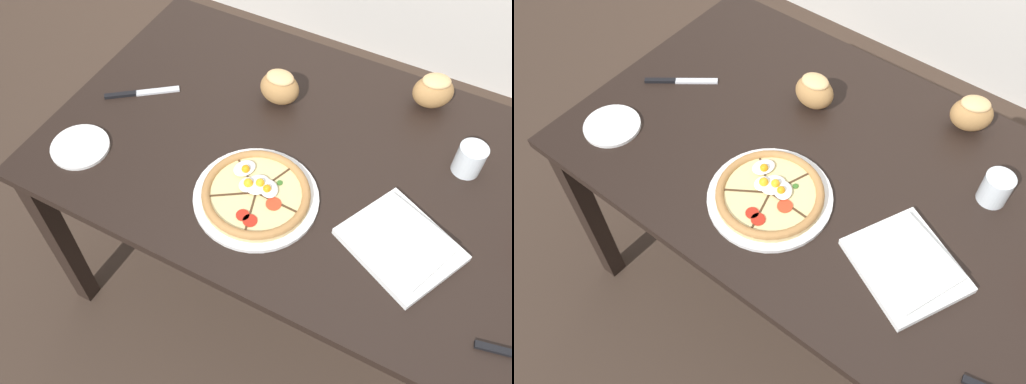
{
  "view_description": "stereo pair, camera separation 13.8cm",
  "coord_description": "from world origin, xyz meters",
  "views": [
    {
      "loc": [
        0.28,
        -0.92,
        1.91
      ],
      "look_at": [
        -0.11,
        -0.2,
        0.8
      ],
      "focal_mm": 38.0,
      "sensor_mm": 36.0,
      "label": 1
    },
    {
      "loc": [
        0.39,
        -0.85,
        1.91
      ],
      "look_at": [
        -0.11,
        -0.2,
        0.8
      ],
      "focal_mm": 38.0,
      "sensor_mm": 36.0,
      "label": 2
    }
  ],
  "objects": [
    {
      "name": "napkin_folded",
      "position": [
        0.27,
        -0.16,
        0.78
      ],
      "size": [
        0.32,
        0.31,
        0.04
      ],
      "rotation": [
        0.0,
        0.0,
        -0.45
      ],
      "color": "white",
      "rests_on": "dining_table"
    },
    {
      "name": "water_glass",
      "position": [
        0.34,
        0.15,
        0.81
      ],
      "size": [
        0.08,
        0.08,
        0.09
      ],
      "color": "white",
      "rests_on": "dining_table"
    },
    {
      "name": "knife_main",
      "position": [
        -0.6,
        -0.02,
        0.77
      ],
      "size": [
        0.19,
        0.15,
        0.01
      ],
      "rotation": [
        0.0,
        0.0,
        0.65
      ],
      "color": "silver",
      "rests_on": "dining_table"
    },
    {
      "name": "side_saucer",
      "position": [
        -0.62,
        -0.27,
        0.77
      ],
      "size": [
        0.16,
        0.16,
        0.01
      ],
      "color": "white",
      "rests_on": "dining_table"
    },
    {
      "name": "dining_table",
      "position": [
        0.0,
        0.0,
        0.68
      ],
      "size": [
        1.56,
        0.91,
        0.77
      ],
      "color": "black",
      "rests_on": "ground_plane"
    },
    {
      "name": "bread_piece_mid",
      "position": [
        0.18,
        0.35,
        0.82
      ],
      "size": [
        0.15,
        0.13,
        0.11
      ],
      "rotation": [
        0.0,
        0.0,
        0.48
      ],
      "color": "#B27F47",
      "rests_on": "dining_table"
    },
    {
      "name": "pizza",
      "position": [
        -0.11,
        -0.2,
        0.79
      ],
      "size": [
        0.33,
        0.33,
        0.05
      ],
      "color": "white",
      "rests_on": "dining_table"
    },
    {
      "name": "bread_piece_far",
      "position": [
        -0.22,
        0.15,
        0.82
      ],
      "size": [
        0.12,
        0.1,
        0.11
      ],
      "rotation": [
        0.0,
        0.0,
        0.06
      ],
      "color": "#B27F47",
      "rests_on": "dining_table"
    },
    {
      "name": "ground_plane",
      "position": [
        0.0,
        0.0,
        0.0
      ],
      "size": [
        12.0,
        12.0,
        0.0
      ],
      "primitive_type": "plane",
      "color": "#3D2D23"
    }
  ]
}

